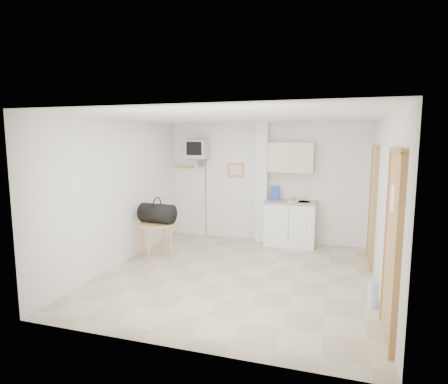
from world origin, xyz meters
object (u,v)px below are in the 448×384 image
(duffel_bag, at_px, (157,213))
(water_bottle, at_px, (373,294))
(crt_television, at_px, (198,150))
(round_table, at_px, (156,227))

(duffel_bag, height_order, water_bottle, duffel_bag)
(crt_television, height_order, round_table, crt_television)
(round_table, relative_size, duffel_bag, 0.99)
(crt_television, xyz_separation_m, duffel_bag, (-0.19, -1.58, -1.10))
(round_table, distance_m, water_bottle, 3.80)
(duffel_bag, bearing_deg, water_bottle, -10.32)
(crt_television, distance_m, round_table, 2.12)
(crt_television, height_order, water_bottle, crt_television)
(round_table, xyz_separation_m, duffel_bag, (0.01, 0.03, 0.26))
(crt_television, xyz_separation_m, round_table, (-0.20, -1.61, -1.36))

